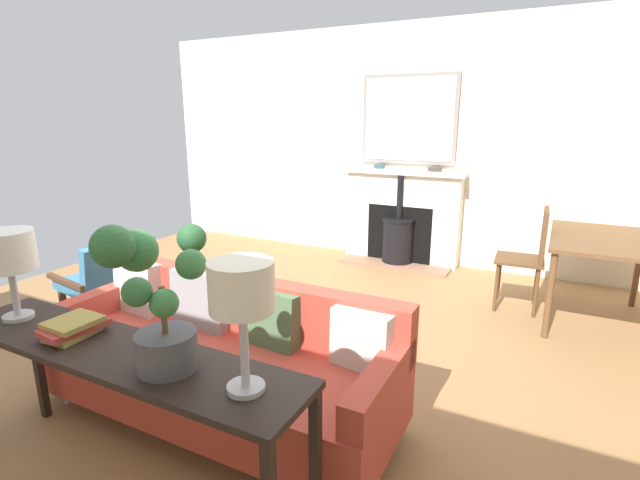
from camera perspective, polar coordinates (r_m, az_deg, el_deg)
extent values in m
cube|color=olive|center=(3.59, -7.59, -13.35)|extent=(5.66, 6.25, 0.01)
cube|color=silver|center=(5.72, 8.54, 11.29)|extent=(0.12, 6.25, 2.70)
cube|color=#93664C|center=(5.50, 8.95, -3.05)|extent=(0.30, 1.27, 0.03)
cube|color=white|center=(5.60, 9.99, 2.62)|extent=(0.21, 1.33, 1.05)
cube|color=black|center=(5.56, 9.65, 0.79)|extent=(0.06, 0.76, 0.65)
cylinder|color=black|center=(5.54, 9.49, -0.12)|extent=(0.36, 0.36, 0.49)
cylinder|color=black|center=(5.49, 9.60, 2.46)|extent=(0.38, 0.38, 0.02)
cylinder|color=black|center=(5.44, 9.72, 5.17)|extent=(0.07, 0.07, 0.51)
cube|color=white|center=(5.49, 10.16, 8.17)|extent=(0.26, 1.41, 0.05)
cube|color=gray|center=(5.56, 10.77, 14.22)|extent=(0.04, 1.10, 0.99)
cube|color=silver|center=(5.54, 10.71, 14.23)|extent=(0.01, 1.02, 0.91)
cylinder|color=#334C56|center=(5.59, 7.24, 8.88)|extent=(0.13, 0.13, 0.04)
torus|color=#334C56|center=(5.59, 7.25, 9.07)|extent=(0.13, 0.13, 0.01)
cylinder|color=#47382D|center=(5.40, 13.82, 8.36)|extent=(0.16, 0.16, 0.04)
torus|color=#47382D|center=(5.40, 13.84, 8.55)|extent=(0.16, 0.16, 0.01)
cylinder|color=#B2B2B7|center=(3.34, -28.44, -16.37)|extent=(0.04, 0.04, 0.10)
cylinder|color=#B2B2B7|center=(3.66, -20.47, -12.67)|extent=(0.04, 0.04, 0.10)
cylinder|color=#B2B2B7|center=(2.78, 7.38, -21.27)|extent=(0.04, 0.04, 0.10)
cube|color=#B74233|center=(2.82, -12.74, -15.92)|extent=(0.77, 2.09, 0.32)
cube|color=#B74233|center=(2.90, -9.04, -7.61)|extent=(0.15, 2.09, 0.33)
cube|color=#B74233|center=(3.38, -26.09, -7.24)|extent=(0.73, 0.12, 0.16)
cube|color=#B74233|center=(2.26, 7.43, -16.79)|extent=(0.73, 0.12, 0.16)
cube|color=beige|center=(3.34, -21.30, -5.46)|extent=(0.17, 0.37, 0.37)
cube|color=#99999E|center=(2.98, -14.38, -7.18)|extent=(0.13, 0.38, 0.38)
cube|color=#4C6B47|center=(2.69, -5.85, -9.65)|extent=(0.17, 0.34, 0.34)
cube|color=beige|center=(2.47, 5.09, -12.12)|extent=(0.16, 0.34, 0.33)
cylinder|color=#B2B2B7|center=(3.47, -7.75, -13.50)|extent=(0.03, 0.03, 0.09)
cylinder|color=#B2B2B7|center=(3.23, 0.66, -15.62)|extent=(0.03, 0.03, 0.09)
cylinder|color=#B2B2B7|center=(3.83, -3.74, -10.52)|extent=(0.03, 0.03, 0.09)
cylinder|color=#B2B2B7|center=(3.62, 3.96, -12.13)|extent=(0.03, 0.03, 0.09)
cube|color=#B74233|center=(3.45, -1.78, -10.19)|extent=(0.62, 0.70, 0.27)
cube|color=#4C3321|center=(4.69, -23.15, -5.34)|extent=(0.05, 0.05, 0.33)
cube|color=#4C3321|center=(4.48, -28.77, -6.94)|extent=(0.05, 0.05, 0.33)
cube|color=#4C3321|center=(4.30, -19.87, -6.78)|extent=(0.05, 0.05, 0.33)
cube|color=#4C3321|center=(4.07, -25.86, -8.66)|extent=(0.05, 0.05, 0.33)
cube|color=teal|center=(4.31, -24.67, -4.59)|extent=(0.68, 0.65, 0.08)
cube|color=teal|center=(4.04, -23.24, -2.55)|extent=(0.61, 0.22, 0.35)
cube|color=#4C3321|center=(4.44, -21.22, -2.49)|extent=(0.12, 0.53, 0.04)
cube|color=#4C3321|center=(4.16, -28.63, -4.47)|extent=(0.12, 0.53, 0.04)
cube|color=black|center=(3.14, -31.13, -12.65)|extent=(0.04, 0.04, 0.69)
cube|color=black|center=(2.05, -0.56, -25.84)|extent=(0.04, 0.04, 0.69)
cube|color=black|center=(2.24, -23.62, -12.36)|extent=(0.39, 1.82, 0.03)
cylinder|color=#B2B2B7|center=(2.76, -32.84, -7.81)|extent=(0.14, 0.14, 0.02)
cylinder|color=#B2B2B7|center=(2.72, -33.20, -5.35)|extent=(0.03, 0.03, 0.23)
cylinder|color=silver|center=(2.66, -33.84, -1.07)|extent=(0.25, 0.25, 0.19)
cylinder|color=#B2B2B7|center=(1.80, -9.00, -17.31)|extent=(0.14, 0.14, 0.02)
cylinder|color=#B2B2B7|center=(1.72, -9.21, -12.91)|extent=(0.03, 0.03, 0.29)
cylinder|color=silver|center=(1.63, -9.55, -5.59)|extent=(0.23, 0.23, 0.18)
cylinder|color=#4C4C51|center=(1.97, -18.13, -12.67)|extent=(0.24, 0.24, 0.15)
cylinder|color=brown|center=(1.90, -18.54, -8.10)|extent=(0.02, 0.02, 0.19)
sphere|color=#2D6633|center=(1.77, -21.41, -5.93)|extent=(0.11, 0.11, 0.11)
sphere|color=#387A3D|center=(1.77, -18.47, -7.31)|extent=(0.11, 0.11, 0.11)
sphere|color=#387A3D|center=(1.81, -15.45, -2.86)|extent=(0.12, 0.12, 0.12)
sphere|color=#26562D|center=(1.94, -15.36, 0.19)|extent=(0.12, 0.12, 0.12)
sphere|color=#387A3D|center=(1.99, -21.41, -1.22)|extent=(0.17, 0.17, 0.17)
sphere|color=#2D6633|center=(1.89, -23.95, -0.73)|extent=(0.16, 0.16, 0.16)
cube|color=olive|center=(2.42, -27.93, -10.03)|extent=(0.21, 0.16, 0.03)
cube|color=#B23833|center=(2.42, -27.73, -9.39)|extent=(0.29, 0.19, 0.03)
cube|color=olive|center=(2.41, -27.87, -8.82)|extent=(0.21, 0.20, 0.02)
cylinder|color=brown|center=(5.03, 26.55, -2.16)|extent=(0.05, 0.05, 0.70)
cylinder|color=brown|center=(4.02, 26.17, -6.15)|extent=(0.05, 0.05, 0.70)
cylinder|color=brown|center=(5.08, 34.22, -3.04)|extent=(0.05, 0.05, 0.70)
cube|color=brown|center=(4.44, 31.29, 0.04)|extent=(1.16, 0.78, 0.03)
cylinder|color=brown|center=(4.72, 20.97, -4.19)|extent=(0.03, 0.03, 0.45)
cylinder|color=brown|center=(4.42, 20.67, -5.44)|extent=(0.03, 0.03, 0.45)
cylinder|color=brown|center=(4.72, 24.85, -4.61)|extent=(0.03, 0.03, 0.45)
cylinder|color=brown|center=(4.42, 24.81, -5.89)|extent=(0.03, 0.03, 0.45)
cube|color=brown|center=(4.50, 23.12, -2.21)|extent=(0.42, 0.42, 0.02)
cube|color=brown|center=(4.44, 25.61, 0.53)|extent=(0.36, 0.05, 0.46)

